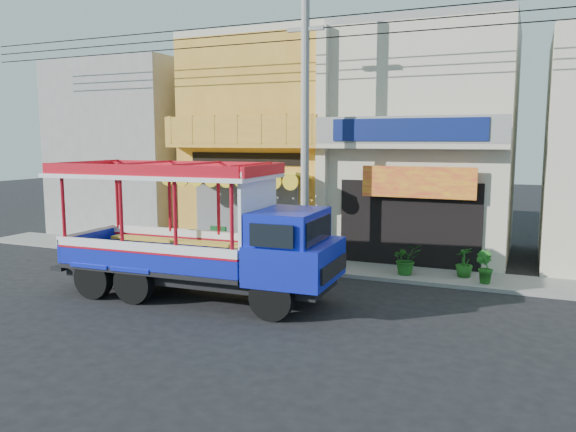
# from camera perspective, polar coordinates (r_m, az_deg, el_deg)

# --- Properties ---
(ground) EXTENTS (90.00, 90.00, 0.00)m
(ground) POSITION_cam_1_polar(r_m,az_deg,el_deg) (14.97, 0.57, -8.68)
(ground) COLOR black
(ground) RESTS_ON ground
(sidewalk) EXTENTS (30.00, 2.00, 0.12)m
(sidewalk) POSITION_cam_1_polar(r_m,az_deg,el_deg) (18.59, 5.37, -5.27)
(sidewalk) COLOR slate
(sidewalk) RESTS_ON ground
(shophouse_left) EXTENTS (6.00, 7.50, 8.24)m
(shophouse_left) POSITION_cam_1_polar(r_m,az_deg,el_deg) (23.26, -0.92, 7.43)
(shophouse_left) COLOR #C6862C
(shophouse_left) RESTS_ON ground
(shophouse_right) EXTENTS (6.00, 6.75, 8.24)m
(shophouse_right) POSITION_cam_1_polar(r_m,az_deg,el_deg) (21.51, 13.94, 7.17)
(shophouse_right) COLOR beige
(shophouse_right) RESTS_ON ground
(party_pilaster) EXTENTS (0.35, 0.30, 8.00)m
(party_pilaster) POSITION_cam_1_polar(r_m,az_deg,el_deg) (19.25, 3.45, 7.03)
(party_pilaster) COLOR beige
(party_pilaster) RESTS_ON ground
(filler_building_left) EXTENTS (6.00, 6.00, 7.60)m
(filler_building_left) POSITION_cam_1_polar(r_m,az_deg,el_deg) (26.94, -14.68, 6.56)
(filler_building_left) COLOR gray
(filler_building_left) RESTS_ON ground
(utility_pole) EXTENTS (28.00, 0.26, 9.00)m
(utility_pole) POSITION_cam_1_polar(r_m,az_deg,el_deg) (17.76, 2.20, 10.31)
(utility_pole) COLOR gray
(utility_pole) RESTS_ON ground
(songthaew_truck) EXTENTS (7.87, 2.89, 3.63)m
(songthaew_truck) POSITION_cam_1_polar(r_m,az_deg,el_deg) (14.86, -7.51, -1.95)
(songthaew_truck) COLOR black
(songthaew_truck) RESTS_ON ground
(green_sign) EXTENTS (0.66, 0.34, 1.01)m
(green_sign) POSITION_cam_1_polar(r_m,az_deg,el_deg) (20.51, -7.08, -2.68)
(green_sign) COLOR black
(green_sign) RESTS_ON sidewalk
(potted_plant_a) EXTENTS (1.14, 1.11, 0.96)m
(potted_plant_a) POSITION_cam_1_polar(r_m,az_deg,el_deg) (17.67, 11.92, -4.29)
(potted_plant_a) COLOR #1E5C1A
(potted_plant_a) RESTS_ON sidewalk
(potted_plant_b) EXTENTS (0.67, 0.65, 0.94)m
(potted_plant_b) POSITION_cam_1_polar(r_m,az_deg,el_deg) (17.23, 19.31, -4.91)
(potted_plant_b) COLOR #1E5C1A
(potted_plant_b) RESTS_ON sidewalk
(potted_plant_c) EXTENTS (0.71, 0.71, 0.90)m
(potted_plant_c) POSITION_cam_1_polar(r_m,az_deg,el_deg) (17.80, 17.47, -4.50)
(potted_plant_c) COLOR #1E5C1A
(potted_plant_c) RESTS_ON sidewalk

